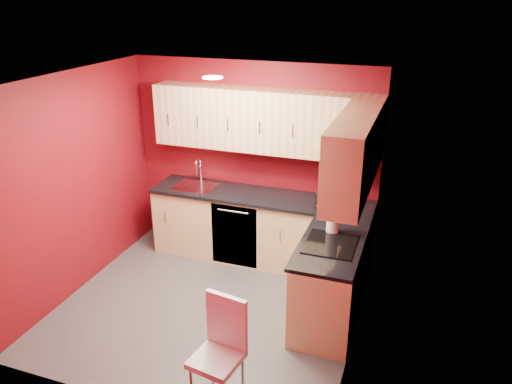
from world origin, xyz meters
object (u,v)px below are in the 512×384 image
Objects in this scene: sink at (195,183)px; napkin_holder at (322,199)px; microwave at (347,176)px; paper_towel at (333,219)px; dining_chair at (216,354)px; coffee_maker at (326,194)px.

sink reaches higher than napkin_holder.
napkin_holder is (-0.41, 0.94, -0.67)m from microwave.
microwave reaches higher than napkin_holder.
paper_towel is 1.88m from dining_chair.
dining_chair is (-0.77, -1.40, -1.19)m from microwave.
coffee_maker is 2.13× the size of napkin_holder.
napkin_holder is at bearing 90.70° from dining_chair.
coffee_maker is (1.74, -0.09, 0.13)m from sink.
microwave reaches higher than dining_chair.
dining_chair is at bearing -98.66° from napkin_holder.
sink is at bearing 154.40° from microwave.
paper_towel is 0.33× the size of dining_chair.
napkin_holder is 2.42m from dining_chair.
paper_towel is (-0.15, 0.28, -0.60)m from microwave.
paper_towel is at bearing -20.38° from sink.
microwave is 4.98× the size of napkin_holder.
paper_towel is at bearing 118.21° from microwave.
microwave reaches higher than coffee_maker.
microwave is at bearing -66.35° from napkin_holder.
dining_chair is at bearing -61.07° from sink.
sink is 1.69m from napkin_holder.
sink is 3.40× the size of napkin_holder.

